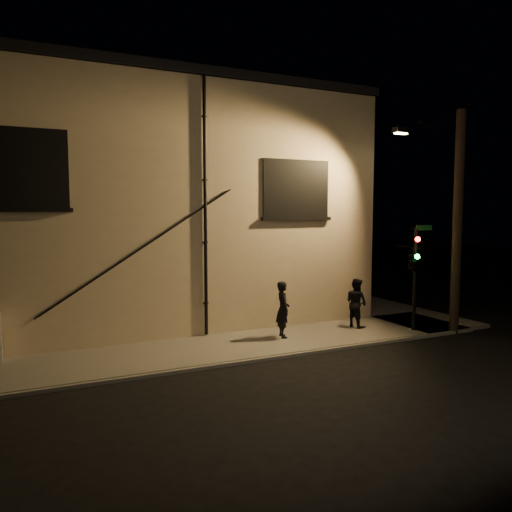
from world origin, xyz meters
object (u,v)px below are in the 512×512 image
pedestrian_b (356,303)px  traffic_signal (413,260)px  streetlamp_pole (455,217)px  pedestrian_a (283,309)px

pedestrian_b → traffic_signal: traffic_signal is taller
streetlamp_pole → traffic_signal: bearing=164.3°
pedestrian_b → traffic_signal: bearing=-145.3°
pedestrian_b → streetlamp_pole: streetlamp_pole is taller
streetlamp_pole → pedestrian_a: bearing=164.7°
pedestrian_a → pedestrian_b: size_ratio=1.06×
pedestrian_a → streetlamp_pole: (5.76, -1.58, 2.96)m
pedestrian_b → streetlamp_pole: (2.72, -1.75, 3.01)m
traffic_signal → streetlamp_pole: bearing=-15.7°
pedestrian_b → pedestrian_a: bearing=83.8°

